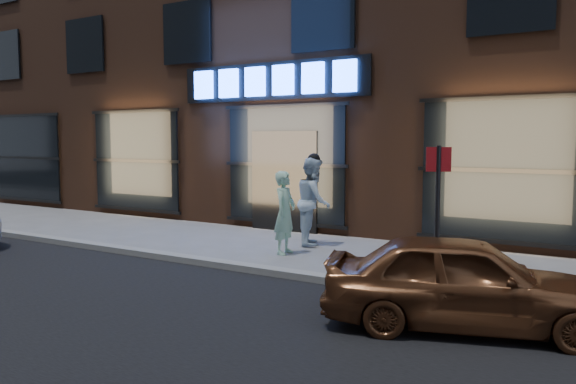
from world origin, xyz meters
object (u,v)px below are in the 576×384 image
(gold_sedan, at_px, (465,282))
(man_cap, at_px, (314,201))
(sign_post, at_px, (437,206))
(man_bowtie, at_px, (285,213))

(gold_sedan, bearing_deg, man_cap, 29.54)
(gold_sedan, xyz_separation_m, sign_post, (-0.67, 1.15, 0.72))
(man_bowtie, xyz_separation_m, man_cap, (0.01, 1.13, 0.12))
(man_cap, height_order, sign_post, sign_post)
(man_bowtie, height_order, sign_post, sign_post)
(sign_post, bearing_deg, gold_sedan, -81.77)
(man_cap, xyz_separation_m, gold_sedan, (4.02, -3.74, -0.36))
(man_bowtie, distance_m, sign_post, 3.70)
(man_bowtie, relative_size, man_cap, 0.87)
(man_bowtie, bearing_deg, sign_post, -119.41)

